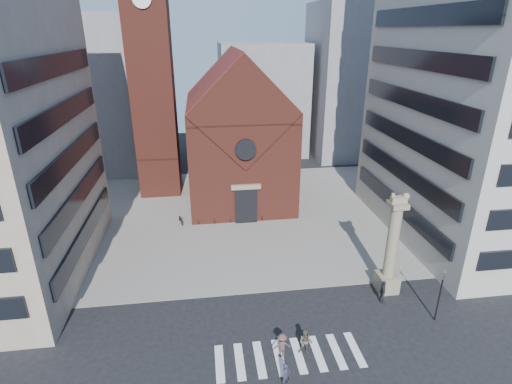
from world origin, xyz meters
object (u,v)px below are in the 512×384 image
(pedestrian_1, at_px, (306,342))
(scooter_0, at_px, (181,219))
(pedestrian_0, at_px, (286,376))
(traffic_light, at_px, (440,294))
(lion_column, at_px, (391,254))
(pedestrian_2, at_px, (383,292))

(pedestrian_1, relative_size, scooter_0, 1.01)
(pedestrian_0, relative_size, scooter_0, 0.94)
(traffic_light, height_order, pedestrian_0, traffic_light)
(pedestrian_0, xyz_separation_m, pedestrian_1, (1.83, 2.44, 0.06))
(lion_column, relative_size, pedestrian_0, 4.95)
(lion_column, relative_size, pedestrian_2, 4.54)
(pedestrian_1, xyz_separation_m, scooter_0, (-8.86, 20.51, -0.40))
(pedestrian_2, distance_m, scooter_0, 22.79)
(lion_column, relative_size, traffic_light, 2.02)
(pedestrian_1, height_order, pedestrian_2, pedestrian_2)
(traffic_light, relative_size, pedestrian_1, 2.29)
(scooter_0, bearing_deg, pedestrian_0, -87.30)
(pedestrian_1, bearing_deg, pedestrian_2, 53.37)
(pedestrian_0, relative_size, pedestrian_1, 0.94)
(lion_column, xyz_separation_m, traffic_light, (1.99, -4.00, -1.17))
(traffic_light, distance_m, scooter_0, 26.79)
(lion_column, height_order, scooter_0, lion_column)
(traffic_light, bearing_deg, pedestrian_0, -160.39)
(pedestrian_2, bearing_deg, pedestrian_1, 137.32)
(traffic_light, xyz_separation_m, scooter_0, (-19.19, 18.61, -1.75))
(traffic_light, relative_size, scooter_0, 2.32)
(pedestrian_0, xyz_separation_m, scooter_0, (-7.03, 22.94, -0.34))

